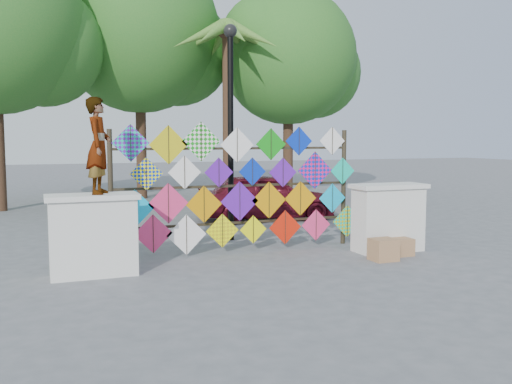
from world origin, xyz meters
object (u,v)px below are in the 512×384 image
Objects in this scene: kite_rack at (239,188)px; lamppost at (231,111)px; sedan at (266,196)px; vendor_woman at (98,146)px.

lamppost reaches higher than kite_rack.
lamppost reaches higher than sedan.
vendor_woman is 0.41× the size of sedan.
sedan is at bearing -26.76° from vendor_woman.
vendor_woman is 3.69m from lamppost.
lamppost is at bearing 153.52° from sedan.
sedan is (2.06, 3.72, -0.59)m from kite_rack.
vendor_woman is 0.33× the size of lamppost.
kite_rack is 2.89m from vendor_woman.
vendor_woman reaches higher than kite_rack.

